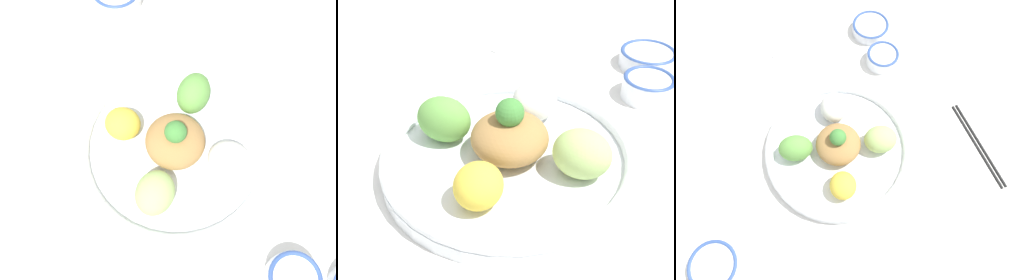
# 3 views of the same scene
# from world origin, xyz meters

# --- Properties ---
(ground_plane) EXTENTS (2.40, 2.40, 0.00)m
(ground_plane) POSITION_xyz_m (0.00, 0.00, 0.00)
(ground_plane) COLOR white
(salad_platter) EXTENTS (0.34, 0.34, 0.11)m
(salad_platter) POSITION_xyz_m (-0.04, -0.02, 0.03)
(salad_platter) COLOR white
(salad_platter) RESTS_ON ground_plane
(sauce_bowl_red) EXTENTS (0.08, 0.08, 0.04)m
(sauce_bowl_red) POSITION_xyz_m (-0.32, -0.02, 0.02)
(sauce_bowl_red) COLOR white
(sauce_bowl_red) RESTS_ON ground_plane
(serving_spoon_main) EXTENTS (0.12, 0.08, 0.01)m
(serving_spoon_main) POSITION_xyz_m (0.03, -0.47, 0.00)
(serving_spoon_main) COLOR silver
(serving_spoon_main) RESTS_ON ground_plane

